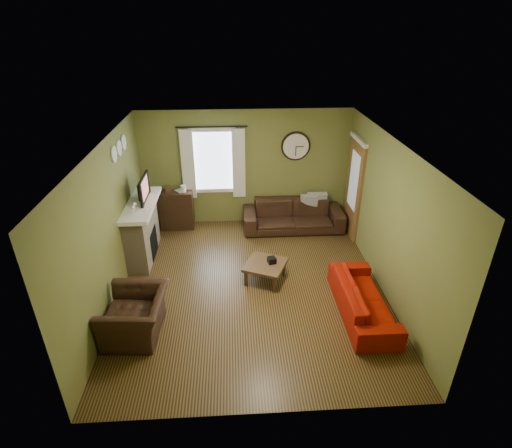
{
  "coord_description": "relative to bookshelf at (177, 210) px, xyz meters",
  "views": [
    {
      "loc": [
        -0.28,
        -5.84,
        4.33
      ],
      "look_at": [
        0.1,
        0.4,
        1.05
      ],
      "focal_mm": 28.0,
      "sensor_mm": 36.0,
      "label": 1
    }
  ],
  "objects": [
    {
      "name": "tissue_box",
      "position": [
        1.94,
        -2.15,
        -0.04
      ],
      "size": [
        0.17,
        0.17,
        0.11
      ],
      "primitive_type": "cube",
      "rotation": [
        0.0,
        0.0,
        0.26
      ],
      "color": "black",
      "rests_on": "coffee_table"
    },
    {
      "name": "firebox",
      "position": [
        -0.34,
        -1.19,
        -0.14
      ],
      "size": [
        0.04,
        0.6,
        0.55
      ],
      "primitive_type": "cube",
      "color": "black",
      "rests_on": "fireplace"
    },
    {
      "name": "coffee_table",
      "position": [
        1.82,
        -2.17,
        -0.26
      ],
      "size": [
        0.89,
        0.89,
        0.36
      ],
      "primitive_type": null,
      "rotation": [
        0.0,
        0.0,
        -0.42
      ],
      "color": "#503821",
      "rests_on": "floor"
    },
    {
      "name": "wall_left",
      "position": [
        -0.73,
        -2.34,
        0.86
      ],
      "size": [
        0.0,
        5.2,
        2.6
      ],
      "primitive_type": "cube",
      "color": "olive",
      "rests_on": "ground"
    },
    {
      "name": "sofa_red",
      "position": [
        3.32,
        -3.16,
        -0.17
      ],
      "size": [
        0.72,
        1.85,
        0.54
      ],
      "primitive_type": "imported",
      "rotation": [
        0.0,
        0.0,
        1.57
      ],
      "color": "#901002",
      "rests_on": "floor"
    },
    {
      "name": "wine_glass_b",
      "position": [
        -0.48,
        -1.61,
        0.83
      ],
      "size": [
        0.07,
        0.07,
        0.19
      ],
      "primitive_type": null,
      "color": "white",
      "rests_on": "mantel"
    },
    {
      "name": "bookshelf",
      "position": [
        0.0,
        0.0,
        0.0
      ],
      "size": [
        0.75,
        0.32,
        0.89
      ],
      "primitive_type": null,
      "color": "black",
      "rests_on": "floor"
    },
    {
      "name": "medallion_left",
      "position": [
        -0.71,
        -1.54,
        1.81
      ],
      "size": [
        0.28,
        0.28,
        0.03
      ],
      "primitive_type": "cylinder",
      "color": "white",
      "rests_on": "wall_left"
    },
    {
      "name": "wine_glass_a",
      "position": [
        -0.48,
        -1.76,
        0.84
      ],
      "size": [
        0.07,
        0.07,
        0.2
      ],
      "primitive_type": null,
      "color": "white",
      "rests_on": "mantel"
    },
    {
      "name": "wall_right",
      "position": [
        3.87,
        -2.34,
        0.86
      ],
      "size": [
        0.0,
        5.2,
        2.6
      ],
      "primitive_type": "cube",
      "color": "olive",
      "rests_on": "ground"
    },
    {
      "name": "curtain_left",
      "position": [
        0.32,
        0.14,
        1.01
      ],
      "size": [
        0.28,
        0.04,
        1.55
      ],
      "primitive_type": "cube",
      "color": "white",
      "rests_on": "wall_back"
    },
    {
      "name": "medallion_right",
      "position": [
        -0.71,
        -0.84,
        1.81
      ],
      "size": [
        0.28,
        0.28,
        0.03
      ],
      "primitive_type": "cylinder",
      "color": "white",
      "rests_on": "wall_left"
    },
    {
      "name": "book",
      "position": [
        0.04,
        -0.02,
        0.52
      ],
      "size": [
        0.27,
        0.28,
        0.02
      ],
      "primitive_type": "imported",
      "rotation": [
        0.0,
        0.0,
        0.68
      ],
      "color": "#503821",
      "rests_on": "bookshelf"
    },
    {
      "name": "tv",
      "position": [
        -0.48,
        -1.04,
        0.91
      ],
      "size": [
        0.08,
        0.6,
        0.35
      ],
      "primitive_type": "imported",
      "rotation": [
        0.0,
        0.0,
        1.57
      ],
      "color": "black",
      "rests_on": "mantel"
    },
    {
      "name": "medallion_mid",
      "position": [
        -0.71,
        -1.19,
        1.81
      ],
      "size": [
        0.28,
        0.28,
        0.03
      ],
      "primitive_type": "cylinder",
      "color": "white",
      "rests_on": "wall_left"
    },
    {
      "name": "pillow_right",
      "position": [
        2.99,
        -0.0,
        0.11
      ],
      "size": [
        0.39,
        0.14,
        0.39
      ],
      "primitive_type": "cube",
      "rotation": [
        0.0,
        0.0,
        -0.07
      ],
      "color": "#A8AAAE",
      "rests_on": "sofa_brown"
    },
    {
      "name": "armchair",
      "position": [
        -0.24,
        -3.41,
        -0.11
      ],
      "size": [
        0.95,
        1.07,
        0.66
      ],
      "primitive_type": "imported",
      "rotation": [
        0.0,
        0.0,
        -1.63
      ],
      "color": "black",
      "rests_on": "floor"
    },
    {
      "name": "pillow_left",
      "position": [
        3.18,
        0.04,
        0.11
      ],
      "size": [
        0.44,
        0.13,
        0.44
      ],
      "primitive_type": "cube",
      "rotation": [
        0.0,
        0.0,
        -0.0
      ],
      "color": "#A8AAAE",
      "rests_on": "sofa_brown"
    },
    {
      "name": "tv_screen",
      "position": [
        -0.4,
        -1.04,
        0.97
      ],
      "size": [
        0.02,
        0.62,
        0.36
      ],
      "primitive_type": "cube",
      "color": "#994C3F",
      "rests_on": "mantel"
    },
    {
      "name": "fireplace",
      "position": [
        -0.53,
        -1.19,
        0.11
      ],
      "size": [
        0.4,
        1.4,
        1.1
      ],
      "primitive_type": "cube",
      "color": "tan",
      "rests_on": "floor"
    },
    {
      "name": "wall_front",
      "position": [
        1.57,
        -4.94,
        0.86
      ],
      "size": [
        4.6,
        0.0,
        2.6
      ],
      "primitive_type": "cube",
      "color": "olive",
      "rests_on": "ground"
    },
    {
      "name": "mantel",
      "position": [
        -0.5,
        -1.19,
        0.7
      ],
      "size": [
        0.58,
        1.6,
        0.08
      ],
      "primitive_type": "cube",
      "color": "white",
      "rests_on": "fireplace"
    },
    {
      "name": "sofa_brown",
      "position": [
        2.61,
        -0.19,
        -0.12
      ],
      "size": [
        2.22,
        0.87,
        0.65
      ],
      "primitive_type": "imported",
      "color": "black",
      "rests_on": "floor"
    },
    {
      "name": "curtain_right",
      "position": [
        1.42,
        0.14,
        1.01
      ],
      "size": [
        0.28,
        0.04,
        1.55
      ],
      "primitive_type": "cube",
      "color": "white",
      "rests_on": "wall_back"
    },
    {
      "name": "floor",
      "position": [
        1.57,
        -2.34,
        -0.44
      ],
      "size": [
        4.6,
        5.2,
        0.0
      ],
      "primitive_type": "cube",
      "color": "#483418",
      "rests_on": "ground"
    },
    {
      "name": "ceiling",
      "position": [
        1.57,
        -2.34,
        2.16
      ],
      "size": [
        4.6,
        5.2,
        0.0
      ],
      "primitive_type": "cube",
      "color": "white",
      "rests_on": "ground"
    },
    {
      "name": "door",
      "position": [
        3.84,
        -0.49,
        0.61
      ],
      "size": [
        0.05,
        0.9,
        2.1
      ],
      "primitive_type": "cube",
      "color": "brown",
      "rests_on": "floor"
    },
    {
      "name": "curtain_rod",
      "position": [
        0.87,
        0.14,
        1.83
      ],
      "size": [
        0.03,
        0.03,
        1.5
      ],
      "primitive_type": "cylinder",
      "color": "black",
      "rests_on": "wall_back"
    },
    {
      "name": "wall_back",
      "position": [
        1.57,
        0.26,
        0.86
      ],
      "size": [
        4.6,
        0.0,
        2.6
      ],
      "primitive_type": "cube",
      "color": "olive",
      "rests_on": "ground"
    },
    {
      "name": "window_pane",
      "position": [
        0.87,
        0.24,
        1.06
      ],
      "size": [
        1.0,
        0.02,
        1.3
      ],
      "primitive_type": null,
      "color": "silver",
      "rests_on": "wall_back"
    },
    {
      "name": "wall_clock",
      "position": [
        2.67,
        0.21,
        1.36
      ],
      "size": [
        0.64,
        0.06,
        0.64
      ],
      "primitive_type": null,
      "color": "white",
      "rests_on": "wall_back"
    }
  ]
}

